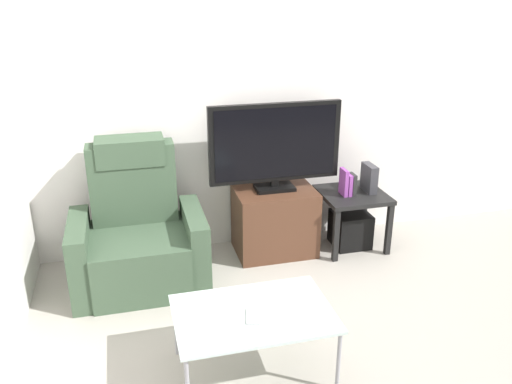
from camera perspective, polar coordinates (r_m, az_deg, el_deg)
name	(u,v)px	position (r m, az deg, el deg)	size (l,w,h in m)	color
ground_plane	(296,305)	(3.87, 4.38, -12.13)	(6.40, 6.40, 0.00)	#9E998E
wall_back	(257,95)	(4.38, 0.09, 10.50)	(6.40, 0.06, 2.60)	silver
tv_stand	(275,221)	(4.45, 2.04, -3.15)	(0.66, 0.46, 0.56)	#4C2D1E
television	(275,145)	(4.23, 2.09, 5.10)	(1.08, 0.20, 0.72)	black
recliner_armchair	(138,236)	(4.08, -12.64, -4.68)	(0.98, 0.78, 1.08)	#384C38
side_table	(352,201)	(4.58, 10.37, -1.01)	(0.54, 0.54, 0.49)	black
subwoofer_box	(350,229)	(4.68, 10.16, -3.95)	(0.30, 0.30, 0.30)	black
book_leftmost	(344,182)	(4.45, 9.47, 1.06)	(0.03, 0.13, 0.23)	purple
book_middle	(348,184)	(4.47, 9.91, 0.85)	(0.03, 0.14, 0.18)	purple
book_rightmost	(352,184)	(4.49, 10.38, 0.86)	(0.03, 0.12, 0.18)	#262626
game_console	(369,178)	(4.58, 12.14, 1.50)	(0.07, 0.20, 0.24)	#333338
coffee_table	(253,316)	(3.08, -0.30, -13.27)	(0.90, 0.60, 0.41)	#B2C6C1
cell_phone	(253,316)	(3.02, -0.36, -13.29)	(0.07, 0.15, 0.01)	#B7B7BC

